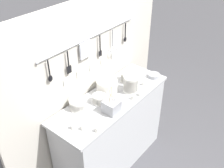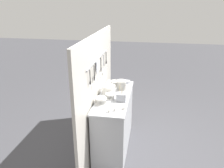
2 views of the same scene
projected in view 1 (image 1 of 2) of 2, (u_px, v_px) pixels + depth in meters
ground_plane at (112, 161)px, 3.15m from camera, size 20.00×20.00×0.00m
counter at (112, 132)px, 2.88m from camera, size 1.37×0.49×0.95m
back_wall at (91, 87)px, 2.76m from camera, size 2.17×0.11×1.90m
bowl_stack_back_corner at (127, 77)px, 2.83m from camera, size 0.14×0.14×0.12m
bowl_stack_wide_centre at (78, 104)px, 2.45m from camera, size 0.16×0.16×0.10m
bowl_stack_tall_left at (99, 99)px, 2.53m from camera, size 0.13×0.13×0.08m
bowl_stack_short_front at (131, 84)px, 2.66m from camera, size 0.15×0.15×0.18m
plate_stack at (107, 86)px, 2.66m from camera, size 0.21×0.21×0.14m
steel_mixing_bowl at (154, 75)px, 2.92m from camera, size 0.13×0.13×0.04m
cutlery_caddy at (111, 106)px, 2.41m from camera, size 0.14×0.14×0.27m
cup_back_left at (144, 83)px, 2.79m from camera, size 0.04×0.04×0.04m
cup_front_left at (133, 97)px, 2.58m from camera, size 0.04×0.04×0.04m
cup_centre at (141, 94)px, 2.63m from camera, size 0.04×0.04×0.04m
cup_by_caddy at (97, 129)px, 2.21m from camera, size 0.04×0.04×0.04m
cup_beside_plates at (73, 127)px, 2.24m from camera, size 0.04×0.04×0.04m
cup_back_right at (83, 127)px, 2.23m from camera, size 0.04×0.04×0.04m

